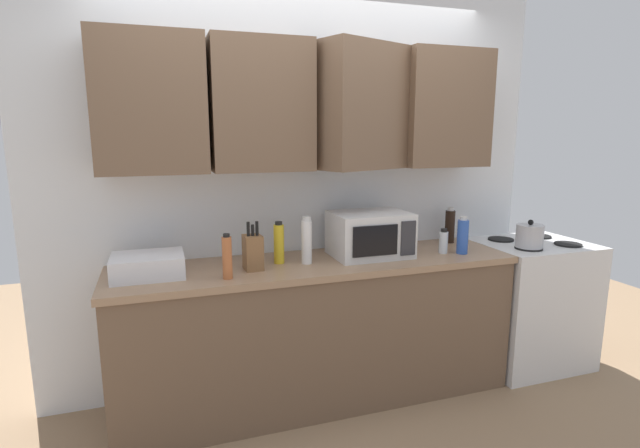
{
  "coord_description": "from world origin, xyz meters",
  "views": [
    {
      "loc": [
        -0.9,
        -3.01,
        1.68
      ],
      "look_at": [
        0.03,
        -0.25,
        1.12
      ],
      "focal_mm": 27.09,
      "sensor_mm": 36.0,
      "label": 1
    }
  ],
  "objects_px": {
    "bottle_yellow_mustard": "(279,243)",
    "bottle_clear_tall": "(443,242)",
    "microwave": "(370,234)",
    "bottle_spice_jar": "(227,257)",
    "bottle_blue_cleaner": "(463,236)",
    "stove_range": "(528,302)",
    "bottle_white_jar": "(307,241)",
    "knife_block": "(253,252)",
    "bottle_soy_dark": "(450,226)",
    "kettle": "(530,236)",
    "dish_rack": "(148,266)"
  },
  "relations": [
    {
      "from": "knife_block",
      "to": "bottle_white_jar",
      "type": "relative_size",
      "value": 0.98
    },
    {
      "from": "bottle_white_jar",
      "to": "bottle_soy_dark",
      "type": "bearing_deg",
      "value": 10.43
    },
    {
      "from": "kettle",
      "to": "bottle_yellow_mustard",
      "type": "xyz_separation_m",
      "value": [
        -1.68,
        0.19,
        0.03
      ]
    },
    {
      "from": "kettle",
      "to": "bottle_yellow_mustard",
      "type": "relative_size",
      "value": 0.74
    },
    {
      "from": "stove_range",
      "to": "bottle_white_jar",
      "type": "height_order",
      "value": "bottle_white_jar"
    },
    {
      "from": "dish_rack",
      "to": "bottle_white_jar",
      "type": "height_order",
      "value": "bottle_white_jar"
    },
    {
      "from": "dish_rack",
      "to": "kettle",
      "type": "bearing_deg",
      "value": -3.77
    },
    {
      "from": "knife_block",
      "to": "bottle_spice_jar",
      "type": "relative_size",
      "value": 1.14
    },
    {
      "from": "bottle_clear_tall",
      "to": "dish_rack",
      "type": "bearing_deg",
      "value": 177.66
    },
    {
      "from": "microwave",
      "to": "bottle_yellow_mustard",
      "type": "bearing_deg",
      "value": 178.72
    },
    {
      "from": "bottle_spice_jar",
      "to": "bottle_clear_tall",
      "type": "relative_size",
      "value": 1.51
    },
    {
      "from": "kettle",
      "to": "stove_range",
      "type": "bearing_deg",
      "value": 39.47
    },
    {
      "from": "dish_rack",
      "to": "bottle_white_jar",
      "type": "distance_m",
      "value": 0.9
    },
    {
      "from": "knife_block",
      "to": "bottle_yellow_mustard",
      "type": "bearing_deg",
      "value": 26.45
    },
    {
      "from": "bottle_spice_jar",
      "to": "bottle_soy_dark",
      "type": "relative_size",
      "value": 0.97
    },
    {
      "from": "microwave",
      "to": "knife_block",
      "type": "distance_m",
      "value": 0.77
    },
    {
      "from": "microwave",
      "to": "bottle_spice_jar",
      "type": "bearing_deg",
      "value": -167.75
    },
    {
      "from": "bottle_spice_jar",
      "to": "bottle_yellow_mustard",
      "type": "xyz_separation_m",
      "value": [
        0.34,
        0.21,
        0.0
      ]
    },
    {
      "from": "bottle_clear_tall",
      "to": "bottle_soy_dark",
      "type": "height_order",
      "value": "bottle_soy_dark"
    },
    {
      "from": "bottle_yellow_mustard",
      "to": "bottle_blue_cleaner",
      "type": "xyz_separation_m",
      "value": [
        1.18,
        -0.15,
        -0.01
      ]
    },
    {
      "from": "bottle_yellow_mustard",
      "to": "knife_block",
      "type": "bearing_deg",
      "value": -153.55
    },
    {
      "from": "bottle_spice_jar",
      "to": "bottle_blue_cleaner",
      "type": "distance_m",
      "value": 1.52
    },
    {
      "from": "stove_range",
      "to": "microwave",
      "type": "height_order",
      "value": "microwave"
    },
    {
      "from": "knife_block",
      "to": "bottle_clear_tall",
      "type": "relative_size",
      "value": 1.73
    },
    {
      "from": "microwave",
      "to": "bottle_soy_dark",
      "type": "distance_m",
      "value": 0.71
    },
    {
      "from": "microwave",
      "to": "bottle_soy_dark",
      "type": "height_order",
      "value": "microwave"
    },
    {
      "from": "microwave",
      "to": "bottle_clear_tall",
      "type": "height_order",
      "value": "microwave"
    },
    {
      "from": "stove_range",
      "to": "dish_rack",
      "type": "relative_size",
      "value": 2.4
    },
    {
      "from": "kettle",
      "to": "bottle_clear_tall",
      "type": "distance_m",
      "value": 0.62
    },
    {
      "from": "stove_range",
      "to": "kettle",
      "type": "height_order",
      "value": "kettle"
    },
    {
      "from": "kettle",
      "to": "microwave",
      "type": "xyz_separation_m",
      "value": [
        -1.09,
        0.18,
        0.05
      ]
    },
    {
      "from": "bottle_yellow_mustard",
      "to": "dish_rack",
      "type": "bearing_deg",
      "value": -177.5
    },
    {
      "from": "dish_rack",
      "to": "bottle_spice_jar",
      "type": "xyz_separation_m",
      "value": [
        0.41,
        -0.18,
        0.06
      ]
    },
    {
      "from": "bottle_clear_tall",
      "to": "bottle_soy_dark",
      "type": "distance_m",
      "value": 0.33
    },
    {
      "from": "bottle_soy_dark",
      "to": "kettle",
      "type": "bearing_deg",
      "value": -40.26
    },
    {
      "from": "kettle",
      "to": "knife_block",
      "type": "relative_size",
      "value": 0.67
    },
    {
      "from": "bottle_soy_dark",
      "to": "bottle_white_jar",
      "type": "bearing_deg",
      "value": -169.57
    },
    {
      "from": "stove_range",
      "to": "bottle_white_jar",
      "type": "distance_m",
      "value": 1.8
    },
    {
      "from": "bottle_yellow_mustard",
      "to": "bottle_clear_tall",
      "type": "height_order",
      "value": "bottle_yellow_mustard"
    },
    {
      "from": "kettle",
      "to": "knife_block",
      "type": "xyz_separation_m",
      "value": [
        -1.86,
        0.11,
        0.01
      ]
    },
    {
      "from": "stove_range",
      "to": "microwave",
      "type": "bearing_deg",
      "value": 178.22
    },
    {
      "from": "dish_rack",
      "to": "bottle_clear_tall",
      "type": "height_order",
      "value": "bottle_clear_tall"
    },
    {
      "from": "microwave",
      "to": "bottle_soy_dark",
      "type": "xyz_separation_m",
      "value": [
        0.69,
        0.16,
        -0.02
      ]
    },
    {
      "from": "dish_rack",
      "to": "bottle_white_jar",
      "type": "relative_size",
      "value": 1.32
    },
    {
      "from": "bottle_clear_tall",
      "to": "microwave",
      "type": "bearing_deg",
      "value": 168.99
    },
    {
      "from": "microwave",
      "to": "dish_rack",
      "type": "xyz_separation_m",
      "value": [
        -1.33,
        -0.02,
        -0.08
      ]
    },
    {
      "from": "kettle",
      "to": "bottle_white_jar",
      "type": "height_order",
      "value": "bottle_white_jar"
    },
    {
      "from": "microwave",
      "to": "kettle",
      "type": "bearing_deg",
      "value": -9.31
    },
    {
      "from": "kettle",
      "to": "bottle_white_jar",
      "type": "relative_size",
      "value": 0.66
    },
    {
      "from": "bottle_clear_tall",
      "to": "bottle_blue_cleaner",
      "type": "xyz_separation_m",
      "value": [
        0.11,
        -0.05,
        0.04
      ]
    }
  ]
}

